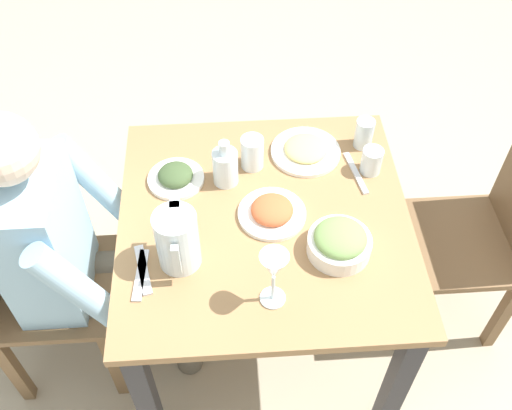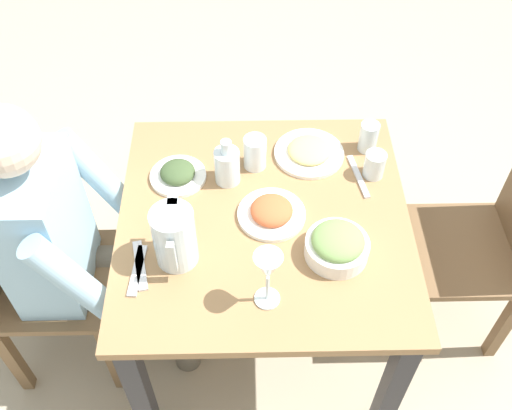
{
  "view_description": "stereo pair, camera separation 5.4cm",
  "coord_description": "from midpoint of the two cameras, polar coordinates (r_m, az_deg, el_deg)",
  "views": [
    {
      "loc": [
        1.12,
        -0.1,
        2.1
      ],
      "look_at": [
        -0.04,
        -0.02,
        0.73
      ],
      "focal_mm": 41.57,
      "sensor_mm": 36.0,
      "label": 1
    },
    {
      "loc": [
        1.13,
        -0.05,
        2.1
      ],
      "look_at": [
        -0.04,
        -0.02,
        0.73
      ],
      "focal_mm": 41.57,
      "sensor_mm": 36.0,
      "label": 2
    }
  ],
  "objects": [
    {
      "name": "plate_dolmas",
      "position": [
        1.89,
        -6.72,
        2.98
      ],
      "size": [
        0.18,
        0.18,
        0.05
      ],
      "color": "white",
      "rests_on": "dining_table"
    },
    {
      "name": "salad_bowl",
      "position": [
        1.69,
        8.74,
        -3.86
      ],
      "size": [
        0.18,
        0.18,
        0.09
      ],
      "color": "white",
      "rests_on": "dining_table"
    },
    {
      "name": "chair_near",
      "position": [
        2.07,
        -20.59,
        -5.99
      ],
      "size": [
        0.4,
        0.4,
        0.87
      ],
      "color": "brown",
      "rests_on": "ground_plane"
    },
    {
      "name": "chair_far",
      "position": [
        2.18,
        22.34,
        -3.1
      ],
      "size": [
        0.4,
        0.4,
        0.87
      ],
      "color": "brown",
      "rests_on": "ground_plane"
    },
    {
      "name": "oil_carafe",
      "position": [
        1.85,
        -1.95,
        3.65
      ],
      "size": [
        0.08,
        0.08,
        0.16
      ],
      "color": "silver",
      "rests_on": "dining_table"
    },
    {
      "name": "water_glass_far_left",
      "position": [
        1.99,
        11.55,
        6.42
      ],
      "size": [
        0.06,
        0.06,
        0.1
      ],
      "primitive_type": "cylinder",
      "color": "silver",
      "rests_on": "dining_table"
    },
    {
      "name": "fork_far",
      "position": [
        1.69,
        -10.44,
        -6.23
      ],
      "size": [
        0.17,
        0.04,
        0.01
      ],
      "primitive_type": "cube",
      "rotation": [
        0.0,
        0.0,
        -0.08
      ],
      "color": "silver",
      "rests_on": "dining_table"
    },
    {
      "name": "water_glass_near_left",
      "position": [
        1.89,
        0.72,
        5.06
      ],
      "size": [
        0.07,
        0.07,
        0.11
      ],
      "primitive_type": "cylinder",
      "color": "silver",
      "rests_on": "dining_table"
    },
    {
      "name": "wine_glass",
      "position": [
        1.5,
        2.13,
        -6.24
      ],
      "size": [
        0.08,
        0.08,
        0.2
      ],
      "color": "silver",
      "rests_on": "dining_table"
    },
    {
      "name": "ground_plane",
      "position": [
        2.38,
        1.27,
        -12.19
      ],
      "size": [
        8.0,
        8.0,
        0.0
      ],
      "primitive_type": "plane",
      "color": "tan"
    },
    {
      "name": "diner_near",
      "position": [
        1.9,
        -15.96,
        -3.58
      ],
      "size": [
        0.48,
        0.53,
        1.16
      ],
      "color": "#9EC6E0",
      "rests_on": "ground_plane"
    },
    {
      "name": "plate_rice_curry",
      "position": [
        1.78,
        2.38,
        -0.69
      ],
      "size": [
        0.21,
        0.21,
        0.05
      ],
      "color": "white",
      "rests_on": "dining_table"
    },
    {
      "name": "dining_table",
      "position": [
        1.88,
        1.58,
        -3.61
      ],
      "size": [
        0.88,
        0.88,
        0.71
      ],
      "color": "#997047",
      "rests_on": "ground_plane"
    },
    {
      "name": "water_pitcher",
      "position": [
        1.63,
        -6.9,
        -3.09
      ],
      "size": [
        0.16,
        0.12,
        0.19
      ],
      "color": "silver",
      "rests_on": "dining_table"
    },
    {
      "name": "knife_near",
      "position": [
        1.92,
        10.62,
        2.71
      ],
      "size": [
        0.19,
        0.05,
        0.01
      ],
      "primitive_type": "cube",
      "rotation": [
        0.0,
        0.0,
        0.18
      ],
      "color": "silver",
      "rests_on": "dining_table"
    },
    {
      "name": "fork_near",
      "position": [
        1.7,
        -10.19,
        -5.75
      ],
      "size": [
        0.17,
        0.06,
        0.01
      ],
      "primitive_type": "cube",
      "rotation": [
        0.0,
        0.0,
        0.21
      ],
      "color": "silver",
      "rests_on": "dining_table"
    },
    {
      "name": "plate_fries",
      "position": [
        1.97,
        5.93,
        5.11
      ],
      "size": [
        0.23,
        0.23,
        0.04
      ],
      "color": "white",
      "rests_on": "dining_table"
    },
    {
      "name": "water_glass_by_pitcher",
      "position": [
        1.91,
        12.14,
        3.8
      ],
      "size": [
        0.07,
        0.07,
        0.09
      ],
      "primitive_type": "cylinder",
      "color": "silver",
      "rests_on": "dining_table"
    }
  ]
}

